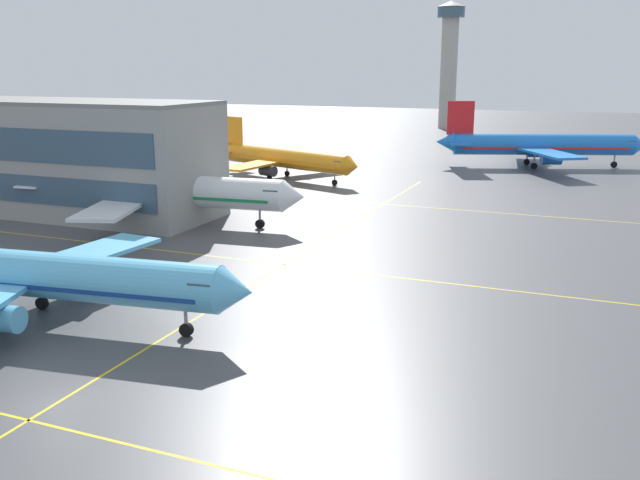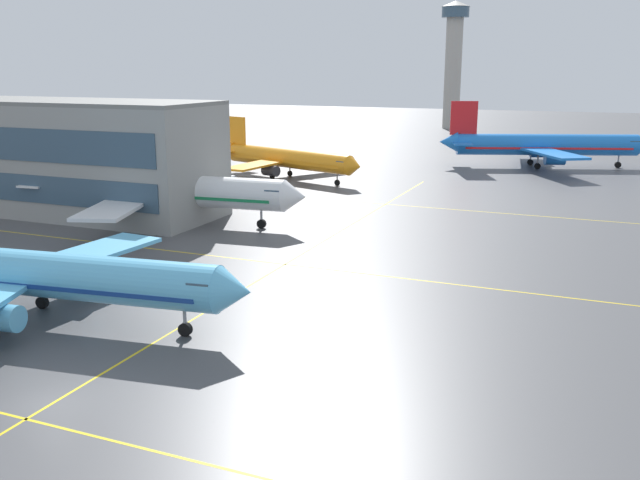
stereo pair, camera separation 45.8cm
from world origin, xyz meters
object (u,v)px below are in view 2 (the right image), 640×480
object	(u,v)px
airliner_third_row	(286,159)
airliner_far_left_stand	(543,145)
airliner_front_gate	(33,274)
airliner_second_row	(159,190)
control_tower	(454,56)

from	to	relation	value
airliner_third_row	airliner_far_left_stand	bearing A→B (deg)	38.11
airliner_third_row	airliner_far_left_stand	xyz separation A→B (m)	(40.31, 31.62, 0.87)
airliner_front_gate	airliner_third_row	xyz separation A→B (m)	(-12.31, 70.92, -0.24)
airliner_front_gate	airliner_second_row	world-z (taller)	airliner_second_row
airliner_third_row	control_tower	world-z (taller)	control_tower
control_tower	airliner_second_row	bearing A→B (deg)	-91.68
airliner_third_row	airliner_second_row	bearing A→B (deg)	-89.58
airliner_far_left_stand	control_tower	xyz separation A→B (m)	(-35.59, 81.73, 18.22)
airliner_far_left_stand	airliner_second_row	bearing A→B (deg)	-119.96
airliner_second_row	control_tower	xyz separation A→B (m)	(4.44, 151.19, 18.49)
airliner_front_gate	control_tower	bearing A→B (deg)	92.36
airliner_front_gate	airliner_far_left_stand	distance (m)	106.29
airliner_far_left_stand	control_tower	distance (m)	90.98
airliner_front_gate	airliner_third_row	bearing A→B (deg)	99.85
airliner_second_row	airliner_third_row	xyz separation A→B (m)	(-0.28, 37.84, -0.60)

